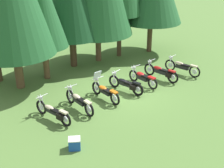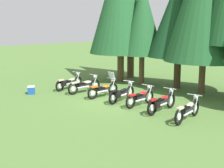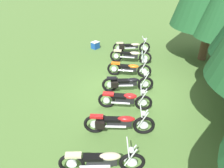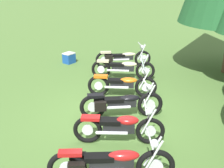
{
  "view_description": "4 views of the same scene",
  "coord_description": "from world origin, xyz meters",
  "views": [
    {
      "loc": [
        -9.14,
        -11.34,
        7.17
      ],
      "look_at": [
        -0.77,
        0.21,
        0.64
      ],
      "focal_mm": 48.17,
      "sensor_mm": 36.0,
      "label": 1
    },
    {
      "loc": [
        12.72,
        -11.3,
        4.3
      ],
      "look_at": [
        -0.22,
        -0.29,
        0.96
      ],
      "focal_mm": 52.79,
      "sensor_mm": 36.0,
      "label": 2
    },
    {
      "loc": [
        8.14,
        1.1,
        5.3
      ],
      "look_at": [
        0.61,
        -0.47,
        0.62
      ],
      "focal_mm": 33.79,
      "sensor_mm": 36.0,
      "label": 3
    },
    {
      "loc": [
        7.2,
        0.84,
        3.85
      ],
      "look_at": [
        -1.14,
        -0.29,
        0.51
      ],
      "focal_mm": 45.89,
      "sensor_mm": 36.0,
      "label": 4
    }
  ],
  "objects": [
    {
      "name": "ground_plane",
      "position": [
        0.0,
        0.0,
        0.0
      ],
      "size": [
        80.0,
        80.0,
        0.0
      ],
      "primitive_type": "plane",
      "color": "#4C7033"
    },
    {
      "name": "motorcycle_0",
      "position": [
        -4.39,
        -0.3,
        0.43
      ],
      "size": [
        0.89,
        2.31,
        1.0
      ],
      "rotation": [
        0.0,
        0.0,
        1.82
      ],
      "color": "black",
      "rests_on": "ground_plane"
    },
    {
      "name": "motorcycle_5",
      "position": [
        2.8,
        0.19,
        0.47
      ],
      "size": [
        0.82,
        2.42,
        1.03
      ],
      "rotation": [
        0.0,
        0.0,
        1.74
      ],
      "color": "black",
      "rests_on": "ground_plane"
    },
    {
      "name": "picnic_cooler",
      "position": [
        -4.68,
        -2.71,
        0.23
      ],
      "size": [
        0.6,
        0.58,
        0.46
      ],
      "color": "#19479E",
      "rests_on": "ground_plane"
    },
    {
      "name": "motorcycle_1",
      "position": [
        -2.95,
        -0.11,
        0.45
      ],
      "size": [
        0.7,
        2.39,
        1.02
      ],
      "rotation": [
        0.0,
        0.0,
        1.61
      ],
      "color": "black",
      "rests_on": "ground_plane"
    },
    {
      "name": "motorcycle_3",
      "position": [
        0.1,
        0.1,
        0.44
      ],
      "size": [
        0.91,
        2.29,
        1.01
      ],
      "rotation": [
        0.0,
        0.0,
        1.81
      ],
      "color": "black",
      "rests_on": "ground_plane"
    },
    {
      "name": "motorcycle_2",
      "position": [
        -1.34,
        0.04,
        0.46
      ],
      "size": [
        0.75,
        2.25,
        1.37
      ],
      "rotation": [
        0.0,
        0.0,
        1.63
      ],
      "color": "black",
      "rests_on": "ground_plane"
    },
    {
      "name": "motorcycle_4",
      "position": [
        1.38,
        0.23,
        0.45
      ],
      "size": [
        0.76,
        2.17,
        1.0
      ],
      "rotation": [
        0.0,
        0.0,
        1.67
      ],
      "color": "black",
      "rests_on": "ground_plane"
    }
  ]
}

